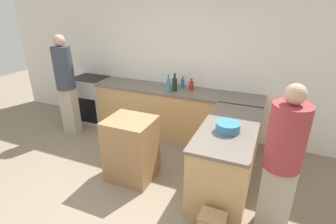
{
  "coord_description": "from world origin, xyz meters",
  "views": [
    {
      "loc": [
        1.61,
        -2.08,
        2.38
      ],
      "look_at": [
        0.32,
        0.97,
        0.97
      ],
      "focal_mm": 28.0,
      "sensor_mm": 36.0,
      "label": 1
    }
  ],
  "objects_px": {
    "hot_sauce_bottle": "(191,86)",
    "person_by_range": "(66,82)",
    "island_table": "(131,149)",
    "dish_soap_bottle": "(169,85)",
    "range_oven": "(92,99)",
    "person_at_peninsula": "(283,158)",
    "olive_oil_bottle": "(174,83)",
    "wine_bottle_dark": "(175,84)",
    "mixing_bowl": "(228,127)",
    "water_bottle_blue": "(183,83)"
  },
  "relations": [
    {
      "from": "dish_soap_bottle",
      "to": "person_at_peninsula",
      "type": "bearing_deg",
      "value": -38.15
    },
    {
      "from": "dish_soap_bottle",
      "to": "water_bottle_blue",
      "type": "distance_m",
      "value": 0.35
    },
    {
      "from": "island_table",
      "to": "person_at_peninsula",
      "type": "distance_m",
      "value": 1.98
    },
    {
      "from": "hot_sauce_bottle",
      "to": "olive_oil_bottle",
      "type": "relative_size",
      "value": 1.16
    },
    {
      "from": "mixing_bowl",
      "to": "dish_soap_bottle",
      "type": "height_order",
      "value": "dish_soap_bottle"
    },
    {
      "from": "wine_bottle_dark",
      "to": "person_at_peninsula",
      "type": "relative_size",
      "value": 0.18
    },
    {
      "from": "range_oven",
      "to": "water_bottle_blue",
      "type": "bearing_deg",
      "value": 4.6
    },
    {
      "from": "dish_soap_bottle",
      "to": "mixing_bowl",
      "type": "bearing_deg",
      "value": -41.7
    },
    {
      "from": "mixing_bowl",
      "to": "water_bottle_blue",
      "type": "relative_size",
      "value": 1.41
    },
    {
      "from": "mixing_bowl",
      "to": "water_bottle_blue",
      "type": "distance_m",
      "value": 1.8
    },
    {
      "from": "mixing_bowl",
      "to": "wine_bottle_dark",
      "type": "xyz_separation_m",
      "value": [
        -1.16,
        1.19,
        0.07
      ]
    },
    {
      "from": "range_oven",
      "to": "water_bottle_blue",
      "type": "relative_size",
      "value": 4.48
    },
    {
      "from": "hot_sauce_bottle",
      "to": "olive_oil_bottle",
      "type": "height_order",
      "value": "hot_sauce_bottle"
    },
    {
      "from": "dish_soap_bottle",
      "to": "wine_bottle_dark",
      "type": "xyz_separation_m",
      "value": [
        0.08,
        0.08,
        0.0
      ]
    },
    {
      "from": "hot_sauce_bottle",
      "to": "olive_oil_bottle",
      "type": "bearing_deg",
      "value": 173.97
    },
    {
      "from": "island_table",
      "to": "dish_soap_bottle",
      "type": "xyz_separation_m",
      "value": [
        0.04,
        1.25,
        0.59
      ]
    },
    {
      "from": "dish_soap_bottle",
      "to": "person_at_peninsula",
      "type": "relative_size",
      "value": 0.18
    },
    {
      "from": "person_by_range",
      "to": "person_at_peninsula",
      "type": "relative_size",
      "value": 1.09
    },
    {
      "from": "dish_soap_bottle",
      "to": "person_by_range",
      "type": "xyz_separation_m",
      "value": [
        -1.84,
        -0.48,
        -0.03
      ]
    },
    {
      "from": "island_table",
      "to": "hot_sauce_bottle",
      "type": "distance_m",
      "value": 1.62
    },
    {
      "from": "dish_soap_bottle",
      "to": "person_at_peninsula",
      "type": "xyz_separation_m",
      "value": [
        1.87,
        -1.47,
        -0.13
      ]
    },
    {
      "from": "range_oven",
      "to": "person_at_peninsula",
      "type": "xyz_separation_m",
      "value": [
        3.68,
        -1.63,
        0.45
      ]
    },
    {
      "from": "mixing_bowl",
      "to": "water_bottle_blue",
      "type": "xyz_separation_m",
      "value": [
        -1.1,
        1.42,
        0.03
      ]
    },
    {
      "from": "water_bottle_blue",
      "to": "person_at_peninsula",
      "type": "height_order",
      "value": "person_at_peninsula"
    },
    {
      "from": "hot_sauce_bottle",
      "to": "person_at_peninsula",
      "type": "xyz_separation_m",
      "value": [
        1.53,
        -1.69,
        -0.09
      ]
    },
    {
      "from": "range_oven",
      "to": "hot_sauce_bottle",
      "type": "distance_m",
      "value": 2.22
    },
    {
      "from": "hot_sauce_bottle",
      "to": "dish_soap_bottle",
      "type": "bearing_deg",
      "value": -146.56
    },
    {
      "from": "island_table",
      "to": "wine_bottle_dark",
      "type": "bearing_deg",
      "value": 84.77
    },
    {
      "from": "island_table",
      "to": "olive_oil_bottle",
      "type": "xyz_separation_m",
      "value": [
        0.05,
        1.51,
        0.54
      ]
    },
    {
      "from": "dish_soap_bottle",
      "to": "water_bottle_blue",
      "type": "xyz_separation_m",
      "value": [
        0.14,
        0.32,
        -0.04
      ]
    },
    {
      "from": "wine_bottle_dark",
      "to": "person_by_range",
      "type": "bearing_deg",
      "value": -163.65
    },
    {
      "from": "hot_sauce_bottle",
      "to": "olive_oil_bottle",
      "type": "distance_m",
      "value": 0.34
    },
    {
      "from": "island_table",
      "to": "person_by_range",
      "type": "xyz_separation_m",
      "value": [
        -1.8,
        0.77,
        0.56
      ]
    },
    {
      "from": "wine_bottle_dark",
      "to": "person_by_range",
      "type": "relative_size",
      "value": 0.17
    },
    {
      "from": "olive_oil_bottle",
      "to": "person_at_peninsula",
      "type": "bearing_deg",
      "value": -42.83
    },
    {
      "from": "island_table",
      "to": "range_oven",
      "type": "bearing_deg",
      "value": 141.52
    },
    {
      "from": "hot_sauce_bottle",
      "to": "wine_bottle_dark",
      "type": "bearing_deg",
      "value": -151.55
    },
    {
      "from": "wine_bottle_dark",
      "to": "person_at_peninsula",
      "type": "bearing_deg",
      "value": -40.91
    },
    {
      "from": "mixing_bowl",
      "to": "olive_oil_bottle",
      "type": "xyz_separation_m",
      "value": [
        -1.24,
        1.37,
        0.02
      ]
    },
    {
      "from": "mixing_bowl",
      "to": "person_by_range",
      "type": "relative_size",
      "value": 0.16
    },
    {
      "from": "mixing_bowl",
      "to": "person_at_peninsula",
      "type": "height_order",
      "value": "person_at_peninsula"
    },
    {
      "from": "island_table",
      "to": "water_bottle_blue",
      "type": "height_order",
      "value": "water_bottle_blue"
    },
    {
      "from": "hot_sauce_bottle",
      "to": "wine_bottle_dark",
      "type": "height_order",
      "value": "wine_bottle_dark"
    },
    {
      "from": "island_table",
      "to": "mixing_bowl",
      "type": "distance_m",
      "value": 1.4
    },
    {
      "from": "olive_oil_bottle",
      "to": "hot_sauce_bottle",
      "type": "bearing_deg",
      "value": -6.03
    },
    {
      "from": "range_oven",
      "to": "person_at_peninsula",
      "type": "bearing_deg",
      "value": -23.84
    },
    {
      "from": "range_oven",
      "to": "mixing_bowl",
      "type": "distance_m",
      "value": 3.35
    },
    {
      "from": "hot_sauce_bottle",
      "to": "person_by_range",
      "type": "xyz_separation_m",
      "value": [
        -2.18,
        -0.7,
        0.0
      ]
    },
    {
      "from": "island_table",
      "to": "mixing_bowl",
      "type": "height_order",
      "value": "mixing_bowl"
    },
    {
      "from": "olive_oil_bottle",
      "to": "wine_bottle_dark",
      "type": "bearing_deg",
      "value": -67.39
    }
  ]
}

